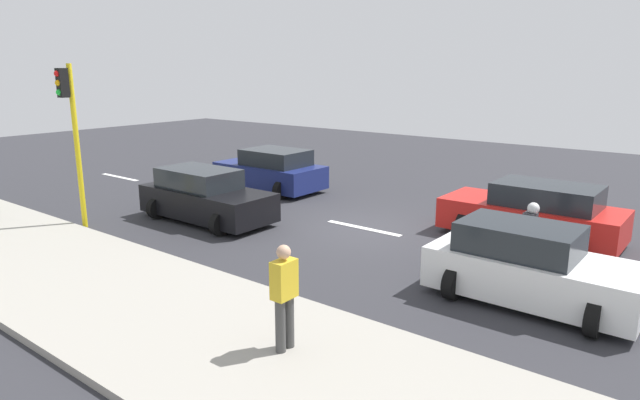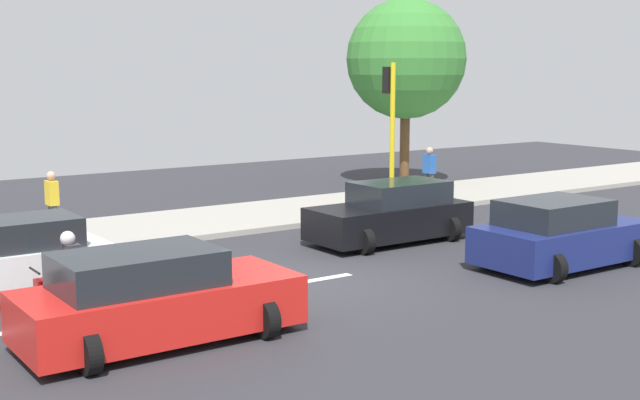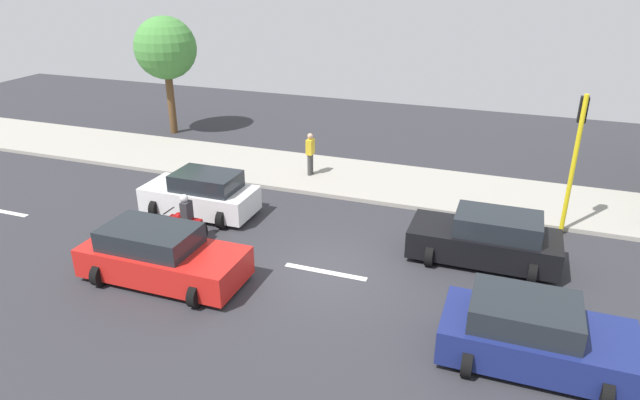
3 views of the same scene
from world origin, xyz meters
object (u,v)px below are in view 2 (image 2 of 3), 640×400
Objects in this scene: traffic_light_corner at (390,118)px; car_white at (8,262)px; car_red at (155,299)px; street_tree_north at (406,59)px; car_black at (391,214)px; pedestrian_near_signal at (52,203)px; motorcycle at (66,281)px; car_dark_blue at (560,235)px; pedestrian_by_tree at (429,171)px.

car_white is at bearing 102.78° from traffic_light_corner.
street_tree_north is (11.82, -15.24, 3.94)m from car_red.
pedestrian_near_signal reaches higher than car_black.
motorcycle is 0.91× the size of pedestrian_near_signal.
car_dark_blue is 2.37× the size of pedestrian_by_tree.
motorcycle is 0.91× the size of pedestrian_by_tree.
car_dark_blue is at bearing 154.49° from street_tree_north.
motorcycle is (-1.77, 8.87, -0.07)m from car_black.
traffic_light_corner reaches higher than car_black.
pedestrian_near_signal is at bearing 57.56° from car_black.
pedestrian_near_signal is at bearing -7.13° from car_red.
car_black is at bearing 129.42° from pedestrian_by_tree.
car_white and car_red have the same top height.
pedestrian_by_tree is at bearing -67.27° from motorcycle.
street_tree_north reaches higher than car_black.
pedestrian_near_signal is at bearing 87.39° from pedestrian_by_tree.
car_white is 2.50× the size of motorcycle.
motorcycle is at bearing 101.26° from car_black.
pedestrian_near_signal reaches higher than car_red.
traffic_light_corner is at bearing -57.03° from car_red.
traffic_light_corner is (6.69, -10.31, 2.22)m from car_red.
pedestrian_by_tree reaches higher than motorcycle.
car_dark_blue is at bearing -111.91° from car_white.
pedestrian_near_signal is (8.52, -1.07, 0.35)m from car_red.
car_red and car_dark_blue have the same top height.
motorcycle is (-1.84, -0.50, -0.07)m from car_white.
motorcycle reaches higher than car_white.
traffic_light_corner is at bearing 115.51° from pedestrian_by_tree.
car_white is 1.91m from motorcycle.
street_tree_north is at bearing -58.97° from motorcycle.
traffic_light_corner is at bearing 136.18° from street_tree_north.
motorcycle is 0.22× the size of street_tree_north.
motorcycle is 14.87m from pedestrian_by_tree.
pedestrian_near_signal is (8.74, 8.43, 0.35)m from car_dark_blue.
traffic_light_corner is at bearing -38.50° from car_black.
pedestrian_by_tree is at bearing -58.49° from car_red.
car_dark_blue is 7.30m from traffic_light_corner.
street_tree_north is at bearing -42.09° from car_black.
traffic_light_corner is at bearing -67.97° from motorcycle.
pedestrian_near_signal and pedestrian_by_tree have the same top height.
street_tree_north reaches higher than car_red.
car_dark_blue is at bearing 173.21° from traffic_light_corner.
car_red is 1.12× the size of car_dark_blue.
pedestrian_by_tree is at bearing -64.49° from traffic_light_corner.
car_dark_blue is 0.89× the size of traffic_light_corner.
car_white is 4.25m from car_red.
pedestrian_near_signal reaches higher than car_white.
pedestrian_by_tree is at bearing -92.61° from pedestrian_near_signal.
car_black is (-0.08, -9.37, 0.00)m from car_white.
traffic_light_corner reaches higher than car_white.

